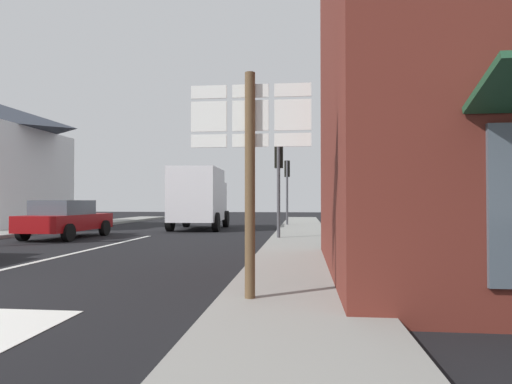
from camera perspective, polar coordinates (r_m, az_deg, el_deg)
ground_plane at (r=16.66m, az=-16.09°, el=-6.10°), size 80.00×80.00×0.00m
sidewalk_right at (r=13.44m, az=5.90°, el=-7.04°), size 2.21×44.00×0.14m
lane_centre_stripe at (r=13.06m, az=-22.79°, el=-7.41°), size 0.16×12.00×0.01m
sedan_far at (r=18.46m, az=-23.54°, el=-3.20°), size 2.06×4.24×1.47m
delivery_truck at (r=22.32m, az=-7.41°, el=-0.63°), size 2.64×5.08×3.05m
route_sign_post at (r=5.97m, az=-0.77°, el=4.15°), size 1.66×0.14×3.20m
traffic_light_near_right at (r=15.81m, az=2.98°, el=3.09°), size 0.30×0.49×3.54m
traffic_light_far_right at (r=24.34m, az=4.08°, el=1.86°), size 0.30×0.49×3.68m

